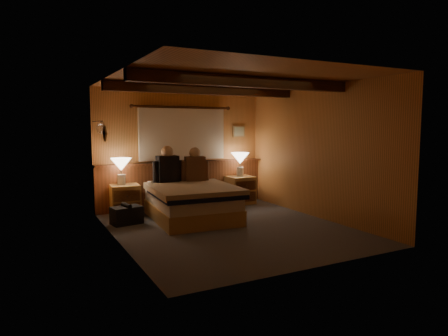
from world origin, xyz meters
TOP-DOWN VIEW (x-y plane):
  - floor at (0.00, 0.00)m, footprint 4.20×4.20m
  - ceiling at (0.00, 0.00)m, footprint 4.20×4.20m
  - wall_back at (0.00, 2.10)m, footprint 3.60×0.00m
  - wall_left at (-1.80, 0.00)m, footprint 0.00×4.20m
  - wall_right at (1.80, 0.00)m, footprint 0.00×4.20m
  - wall_front at (0.00, -2.10)m, footprint 3.60×0.00m
  - wainscot at (0.00, 2.04)m, footprint 3.60×0.23m
  - curtain_window at (0.00, 2.03)m, footprint 2.18×0.09m
  - ceiling_beams at (0.00, 0.15)m, footprint 3.60×1.65m
  - coat_rail at (-1.72, 1.58)m, footprint 0.05×0.55m
  - framed_print at (1.35, 2.08)m, footprint 0.30×0.04m
  - bed at (-0.31, 0.84)m, footprint 1.53×1.90m
  - nightstand_left at (-1.29, 1.74)m, footprint 0.56×0.51m
  - nightstand_right at (1.20, 1.73)m, footprint 0.54×0.49m
  - lamp_left at (-1.34, 1.78)m, footprint 0.38×0.38m
  - lamp_right at (1.22, 1.78)m, footprint 0.39×0.39m
  - person_left at (-0.53, 1.47)m, footprint 0.58×0.24m
  - person_right at (-0.01, 1.38)m, footprint 0.55×0.28m
  - duffel_bag at (-1.43, 1.05)m, footprint 0.55×0.38m

SIDE VIEW (x-z plane):
  - floor at x=0.00m, z-range 0.00..0.00m
  - duffel_bag at x=-1.43m, z-range -0.02..0.34m
  - nightstand_left at x=-1.29m, z-range 0.00..0.58m
  - nightstand_right at x=1.20m, z-range 0.00..0.59m
  - bed at x=-0.31m, z-range 0.01..0.63m
  - wainscot at x=0.00m, z-range 0.02..0.96m
  - person_right at x=-0.01m, z-range 0.55..1.22m
  - person_left at x=-0.53m, z-range 0.55..1.25m
  - lamp_left at x=-1.34m, z-range 0.68..1.18m
  - lamp_right at x=1.22m, z-range 0.69..1.20m
  - wall_left at x=-1.80m, z-range -0.90..3.30m
  - wall_right at x=1.80m, z-range -0.90..3.30m
  - wall_back at x=0.00m, z-range -0.60..3.00m
  - wall_front at x=0.00m, z-range -0.60..3.00m
  - curtain_window at x=0.00m, z-range 0.96..2.08m
  - framed_print at x=1.35m, z-range 1.43..1.68m
  - coat_rail at x=-1.72m, z-range 1.55..1.79m
  - ceiling_beams at x=0.00m, z-range 2.23..2.39m
  - ceiling at x=0.00m, z-range 2.40..2.40m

